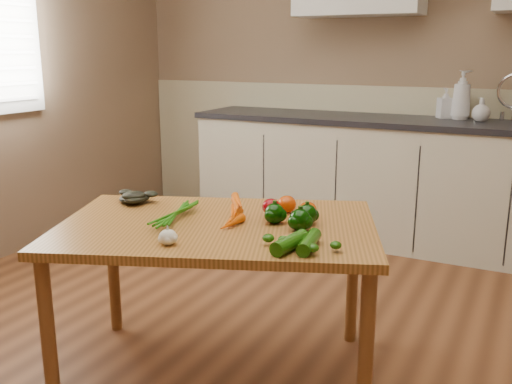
{
  "coord_description": "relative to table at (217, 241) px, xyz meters",
  "views": [
    {
      "loc": [
        1.17,
        -1.81,
        1.36
      ],
      "look_at": [
        0.08,
        0.34,
        0.76
      ],
      "focal_mm": 40.0,
      "sensor_mm": 36.0,
      "label": 1
    }
  ],
  "objects": [
    {
      "name": "counter_run",
      "position": [
        0.18,
        2.1,
        -0.15
      ],
      "size": [
        2.84,
        0.64,
        1.14
      ],
      "color": "beige",
      "rests_on": "ground"
    },
    {
      "name": "pepper_c",
      "position": [
        0.34,
        0.06,
        0.12
      ],
      "size": [
        0.09,
        0.09,
        0.09
      ],
      "primitive_type": "sphere",
      "color": "black",
      "rests_on": "table"
    },
    {
      "name": "soap_bottle_a",
      "position": [
        0.62,
        2.23,
        0.46
      ],
      "size": [
        0.18,
        0.18,
        0.33
      ],
      "primitive_type": "imported",
      "rotation": [
        0.0,
        0.0,
        2.28
      ],
      "color": "silver",
      "rests_on": "counter_run"
    },
    {
      "name": "room",
      "position": [
        -0.03,
        0.08,
        0.64
      ],
      "size": [
        4.04,
        5.04,
        2.64
      ],
      "color": "brown",
      "rests_on": "ground"
    },
    {
      "name": "tomato_b",
      "position": [
        0.19,
        0.27,
        0.11
      ],
      "size": [
        0.08,
        0.08,
        0.07
      ],
      "primitive_type": "ellipsoid",
      "color": "#C23B04",
      "rests_on": "table"
    },
    {
      "name": "garlic_bulb",
      "position": [
        -0.02,
        -0.31,
        0.1
      ],
      "size": [
        0.07,
        0.07,
        0.06
      ],
      "primitive_type": "ellipsoid",
      "color": "silver",
      "rests_on": "table"
    },
    {
      "name": "soap_bottle_c",
      "position": [
        0.76,
        2.19,
        0.37
      ],
      "size": [
        0.16,
        0.16,
        0.15
      ],
      "primitive_type": "imported",
      "rotation": [
        0.0,
        0.0,
        4.31
      ],
      "color": "silver",
      "rests_on": "counter_run"
    },
    {
      "name": "table",
      "position": [
        0.0,
        0.0,
        0.0
      ],
      "size": [
        1.48,
        1.22,
        0.68
      ],
      "rotation": [
        0.0,
        0.0,
        0.37
      ],
      "color": "#AB6E31",
      "rests_on": "ground"
    },
    {
      "name": "zucchini_a",
      "position": [
        0.45,
        -0.12,
        0.1
      ],
      "size": [
        0.08,
        0.19,
        0.05
      ],
      "primitive_type": "cylinder",
      "rotation": [
        1.57,
        0.0,
        0.15
      ],
      "color": "#154407",
      "rests_on": "table"
    },
    {
      "name": "leafy_greens",
      "position": [
        -0.48,
        0.11,
        0.12
      ],
      "size": [
        0.18,
        0.16,
        0.09
      ],
      "primitive_type": null,
      "color": "black",
      "rests_on": "table"
    },
    {
      "name": "tomato_c",
      "position": [
        0.3,
        0.24,
        0.11
      ],
      "size": [
        0.07,
        0.07,
        0.07
      ],
      "primitive_type": "ellipsoid",
      "color": "#C23B04",
      "rests_on": "table"
    },
    {
      "name": "soap_bottle_b",
      "position": [
        0.51,
        2.25,
        0.4
      ],
      "size": [
        0.13,
        0.13,
        0.21
      ],
      "primitive_type": "imported",
      "rotation": [
        0.0,
        0.0,
        3.69
      ],
      "color": "silver",
      "rests_on": "counter_run"
    },
    {
      "name": "pepper_b",
      "position": [
        0.33,
        0.15,
        0.12
      ],
      "size": [
        0.08,
        0.08,
        0.08
      ],
      "primitive_type": "sphere",
      "color": "black",
      "rests_on": "table"
    },
    {
      "name": "carrot_bunch",
      "position": [
        -0.03,
        0.03,
        0.11
      ],
      "size": [
        0.29,
        0.25,
        0.06
      ],
      "primitive_type": null,
      "rotation": [
        0.0,
        0.0,
        0.37
      ],
      "color": "#E75B05",
      "rests_on": "table"
    },
    {
      "name": "zucchini_b",
      "position": [
        0.39,
        -0.16,
        0.1
      ],
      "size": [
        0.08,
        0.19,
        0.05
      ],
      "primitive_type": "cylinder",
      "rotation": [
        1.57,
        0.0,
        -0.14
      ],
      "color": "#154407",
      "rests_on": "table"
    },
    {
      "name": "tomato_a",
      "position": [
        0.14,
        0.21,
        0.11
      ],
      "size": [
        0.08,
        0.08,
        0.07
      ],
      "primitive_type": "ellipsoid",
      "color": "#7E0209",
      "rests_on": "table"
    },
    {
      "name": "pepper_a",
      "position": [
        0.21,
        0.1,
        0.12
      ],
      "size": [
        0.08,
        0.08,
        0.08
      ],
      "primitive_type": "sphere",
      "color": "black",
      "rests_on": "table"
    }
  ]
}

